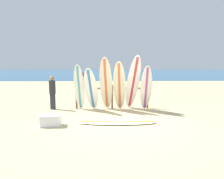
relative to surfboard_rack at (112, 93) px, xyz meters
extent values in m
plane|color=tan|center=(0.23, -2.23, -0.72)|extent=(120.00, 120.00, 0.00)
cube|color=#1E5984|center=(0.23, 55.77, -0.71)|extent=(120.00, 80.00, 0.01)
cylinder|color=brown|center=(-1.63, 0.00, -0.18)|extent=(0.09, 0.09, 1.08)
cylinder|color=brown|center=(0.00, 0.00, -0.18)|extent=(0.09, 0.09, 1.08)
cylinder|color=brown|center=(1.63, 0.00, -0.18)|extent=(0.09, 0.09, 1.08)
cylinder|color=brown|center=(0.00, 0.00, 0.21)|extent=(3.36, 0.08, 0.08)
ellipsoid|color=white|center=(-1.46, -0.28, 0.30)|extent=(0.52, 0.60, 2.03)
cube|color=teal|center=(-1.46, -0.28, 0.30)|extent=(0.14, 0.53, 1.87)
ellipsoid|color=white|center=(-0.93, -0.45, 0.22)|extent=(0.74, 1.05, 1.88)
cube|color=#3372B2|center=(-0.93, -0.45, 0.22)|extent=(0.26, 0.90, 1.74)
ellipsoid|color=beige|center=(-0.28, -0.32, 0.45)|extent=(0.68, 0.88, 2.34)
cube|color=#CC5933|center=(-0.28, -0.32, 0.45)|extent=(0.22, 0.76, 2.16)
ellipsoid|color=beige|center=(0.30, -0.43, 0.36)|extent=(0.65, 0.89, 2.16)
cube|color=#CC5933|center=(0.30, -0.43, 0.36)|extent=(0.21, 0.77, 1.99)
ellipsoid|color=white|center=(0.90, -0.34, 0.49)|extent=(0.78, 1.24, 2.41)
cube|color=#B73338|center=(0.90, -0.34, 0.49)|extent=(0.31, 1.08, 2.22)
ellipsoid|color=white|center=(1.46, -0.44, 0.27)|extent=(0.52, 0.72, 1.98)
cube|color=#A53F8C|center=(1.46, -0.44, 0.27)|extent=(0.11, 0.67, 1.82)
ellipsoid|color=silver|center=(0.11, -2.32, -0.68)|extent=(2.70, 0.63, 0.07)
cube|color=gold|center=(0.11, -2.32, -0.68)|extent=(2.47, 0.15, 0.08)
cube|color=#26262D|center=(-2.67, -0.13, -0.36)|extent=(0.24, 0.21, 0.70)
cube|color=#26262D|center=(-2.67, -0.13, 0.29)|extent=(0.28, 0.25, 0.60)
sphere|color=#997051|center=(-2.67, -0.13, 0.68)|extent=(0.20, 0.20, 0.20)
cube|color=#B22D28|center=(-5.66, 31.53, -0.53)|extent=(2.61, 2.12, 0.35)
cube|color=silver|center=(-5.66, 31.53, -0.18)|extent=(1.12, 1.06, 0.36)
cube|color=white|center=(-2.07, -2.54, -0.54)|extent=(0.62, 0.44, 0.36)
camera|label=1|loc=(-0.23, -8.60, 1.23)|focal=30.50mm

